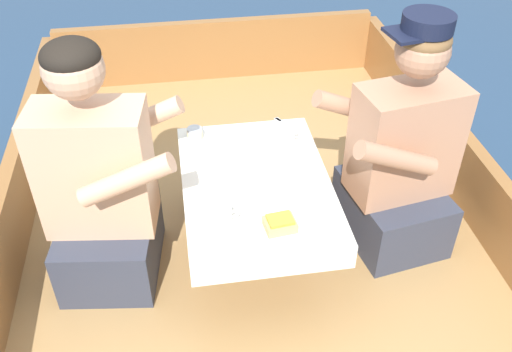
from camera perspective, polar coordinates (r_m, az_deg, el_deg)
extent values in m
plane|color=navy|center=(2.76, -0.37, -10.08)|extent=(60.00, 60.00, 0.00)
cube|color=#A87F4C|center=(2.65, -0.38, -7.91)|extent=(2.06, 3.00, 0.30)
cube|color=#936033|center=(2.53, -23.51, -4.86)|extent=(0.06, 3.00, 0.33)
cube|color=#936033|center=(2.74, 20.77, -0.47)|extent=(0.06, 3.00, 0.33)
cube|color=#936033|center=(3.66, -3.96, 12.53)|extent=(1.94, 0.06, 0.38)
cylinder|color=#B2B2B7|center=(2.34, 0.00, -4.27)|extent=(0.07, 0.07, 0.36)
cube|color=#A87F4C|center=(2.22, 0.00, -0.67)|extent=(0.54, 0.80, 0.02)
cube|color=white|center=(2.22, 0.00, -0.45)|extent=(0.57, 0.83, 0.00)
cube|color=white|center=(1.95, 1.91, -9.09)|extent=(0.57, 0.00, 0.10)
cube|color=white|center=(2.58, -1.43, 4.27)|extent=(0.57, 0.00, 0.10)
cube|color=#333847|center=(2.38, -14.26, -6.63)|extent=(0.41, 0.48, 0.26)
cube|color=tan|center=(2.14, -15.80, 0.65)|extent=(0.43, 0.27, 0.50)
sphere|color=tan|center=(1.93, -17.83, 10.14)|extent=(0.20, 0.20, 0.20)
ellipsoid|color=black|center=(1.91, -18.09, 11.34)|extent=(0.19, 0.19, 0.11)
cylinder|color=tan|center=(2.20, -11.42, 5.43)|extent=(0.34, 0.11, 0.21)
cylinder|color=tan|center=(1.91, -12.84, -0.40)|extent=(0.34, 0.11, 0.21)
cube|color=#333847|center=(2.52, 13.38, -3.46)|extent=(0.43, 0.49, 0.26)
cube|color=tan|center=(2.30, 14.68, 3.37)|extent=(0.43, 0.28, 0.47)
sphere|color=tan|center=(2.12, 16.33, 11.93)|extent=(0.20, 0.20, 0.20)
ellipsoid|color=brown|center=(2.10, 16.55, 13.00)|extent=(0.19, 0.19, 0.11)
cylinder|color=tan|center=(2.06, 13.89, 1.73)|extent=(0.34, 0.13, 0.21)
cylinder|color=tan|center=(2.32, 9.50, 6.74)|extent=(0.34, 0.13, 0.21)
cylinder|color=black|center=(2.07, 16.85, 14.48)|extent=(0.18, 0.18, 0.06)
cube|color=black|center=(2.04, 14.56, 13.55)|extent=(0.12, 0.15, 0.01)
cylinder|color=white|center=(2.00, 2.40, -5.35)|extent=(0.20, 0.20, 0.01)
cylinder|color=white|center=(2.35, -4.15, 2.19)|extent=(0.20, 0.20, 0.01)
cube|color=tan|center=(1.98, 2.42, -4.87)|extent=(0.12, 0.09, 0.04)
cube|color=gold|center=(1.97, 2.43, -4.36)|extent=(0.09, 0.08, 0.01)
cylinder|color=white|center=(2.24, 2.10, 0.66)|extent=(0.14, 0.14, 0.04)
cylinder|color=beige|center=(2.23, 2.11, 0.86)|extent=(0.12, 0.12, 0.02)
cylinder|color=white|center=(2.35, 0.25, 2.81)|extent=(0.12, 0.12, 0.04)
cylinder|color=beige|center=(2.35, 0.25, 3.01)|extent=(0.10, 0.10, 0.02)
cylinder|color=white|center=(2.01, -3.41, -4.02)|extent=(0.07, 0.07, 0.06)
torus|color=white|center=(2.01, -2.17, -3.83)|extent=(0.04, 0.01, 0.04)
cylinder|color=#3D2314|center=(2.00, -3.43, -3.62)|extent=(0.06, 0.06, 0.01)
cylinder|color=white|center=(2.42, 3.13, 4.01)|extent=(0.07, 0.07, 0.05)
torus|color=white|center=(2.42, 4.15, 4.14)|extent=(0.04, 0.01, 0.04)
cylinder|color=#3D2314|center=(2.41, 3.15, 4.33)|extent=(0.06, 0.06, 0.01)
cylinder|color=silver|center=(2.44, -6.14, 4.21)|extent=(0.06, 0.06, 0.05)
cylinder|color=beige|center=(2.44, -6.14, 4.21)|extent=(0.07, 0.07, 0.03)
cube|color=silver|center=(2.10, -5.44, -2.96)|extent=(0.11, 0.14, 0.00)
ellipsoid|color=silver|center=(2.14, -6.69, -2.07)|extent=(0.04, 0.02, 0.01)
cube|color=silver|center=(1.99, 6.14, -6.00)|extent=(0.02, 0.17, 0.00)
cube|color=silver|center=(2.50, 0.72, 4.65)|extent=(0.16, 0.08, 0.00)
ellipsoid|color=silver|center=(2.51, -0.82, 4.94)|extent=(0.04, 0.02, 0.01)
cube|color=silver|center=(2.53, 3.32, 5.01)|extent=(0.10, 0.15, 0.00)
cube|color=silver|center=(2.57, 2.23, 5.65)|extent=(0.04, 0.04, 0.00)
cube|color=silver|center=(2.24, 5.65, -0.12)|extent=(0.12, 0.14, 0.00)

